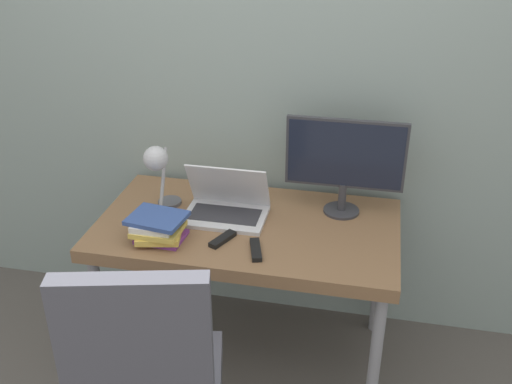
{
  "coord_description": "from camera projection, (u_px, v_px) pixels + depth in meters",
  "views": [
    {
      "loc": [
        0.51,
        -1.86,
        2.08
      ],
      "look_at": [
        0.05,
        0.33,
        0.92
      ],
      "focal_mm": 42.0,
      "sensor_mm": 36.0,
      "label": 1
    }
  ],
  "objects": [
    {
      "name": "laptop",
      "position": [
        226.0,
        206.0,
        2.68
      ],
      "size": [
        0.37,
        0.25,
        0.24
      ],
      "color": "silver",
      "rests_on": "desk"
    },
    {
      "name": "tv_remote",
      "position": [
        223.0,
        239.0,
        2.51
      ],
      "size": [
        0.1,
        0.14,
        0.02
      ],
      "color": "black",
      "rests_on": "desk"
    },
    {
      "name": "monitor",
      "position": [
        345.0,
        159.0,
        2.62
      ],
      "size": [
        0.52,
        0.16,
        0.45
      ],
      "color": "#333338",
      "rests_on": "desk"
    },
    {
      "name": "book_stack",
      "position": [
        158.0,
        228.0,
        2.5
      ],
      "size": [
        0.25,
        0.23,
        0.11
      ],
      "color": "#753384",
      "rests_on": "desk"
    },
    {
      "name": "office_chair",
      "position": [
        146.0,
        377.0,
        2.04
      ],
      "size": [
        0.65,
        0.63,
        1.07
      ],
      "color": "black",
      "rests_on": "ground_plane"
    },
    {
      "name": "desk_lamp",
      "position": [
        158.0,
        165.0,
        2.6
      ],
      "size": [
        0.11,
        0.24,
        0.34
      ],
      "color": "#4C4C51",
      "rests_on": "desk"
    },
    {
      "name": "media_remote",
      "position": [
        256.0,
        250.0,
        2.44
      ],
      "size": [
        0.08,
        0.16,
        0.02
      ],
      "color": "black",
      "rests_on": "desk"
    },
    {
      "name": "desk",
      "position": [
        247.0,
        237.0,
        2.68
      ],
      "size": [
        1.33,
        0.73,
        0.74
      ],
      "color": "brown",
      "rests_on": "ground_plane"
    },
    {
      "name": "wall_back",
      "position": [
        267.0,
        73.0,
        2.76
      ],
      "size": [
        8.0,
        0.05,
        2.6
      ],
      "color": "gray",
      "rests_on": "ground_plane"
    }
  ]
}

